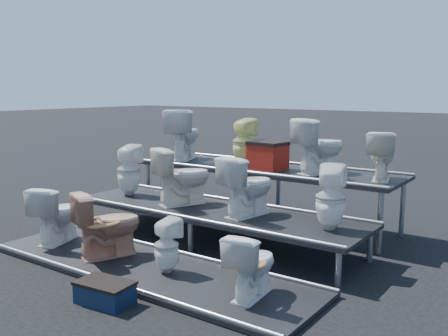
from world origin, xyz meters
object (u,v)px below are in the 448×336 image
Objects in this scene: toilet_6 at (248,186)px; toilet_3 at (252,264)px; toilet_7 at (331,197)px; toilet_5 at (183,176)px; toilet_1 at (108,224)px; toilet_0 at (57,214)px; toilet_8 at (184,134)px; red_crate at (268,157)px; toilet_10 at (320,146)px; toilet_11 at (381,155)px; toilet_4 at (129,170)px; toilet_2 at (167,245)px; step_stool at (105,294)px; toilet_9 at (243,142)px.

toilet_3 is at bearing 134.53° from toilet_6.
toilet_5 is at bearing -15.70° from toilet_7.
toilet_5 reaches higher than toilet_1.
toilet_0 is 2.74m from toilet_8.
toilet_10 is at bearing 12.66° from red_crate.
toilet_7 is 1.35m from toilet_11.
toilet_11 reaches higher than toilet_4.
toilet_5 is (-1.95, 1.30, 0.48)m from toilet_3.
toilet_8 reaches higher than toilet_10.
toilet_6 is (2.13, 0.00, 0.00)m from toilet_4.
toilet_1 is at bearing 7.52° from toilet_2.
red_crate reaches higher than step_stool.
toilet_10 reaches higher than toilet_1.
toilet_11 is at bearing -168.85° from toilet_4.
toilet_5 is at bearing -111.18° from red_crate.
toilet_10 is 3.70m from step_stool.
toilet_1 is 2.03m from toilet_3.
toilet_5 is 1.73m from toilet_8.
toilet_10 is (1.30, 0.00, 0.02)m from toilet_9.
toilet_7 is at bearing -31.58° from red_crate.
toilet_0 is 2.09m from step_stool.
toilet_9 is at bearing -14.24° from toilet_11.
toilet_6 is (0.21, 1.30, 0.48)m from toilet_2.
toilet_2 is at bearing 135.96° from toilet_4.
toilet_3 is at bearing 67.67° from toilet_11.
toilet_11 reaches higher than toilet_2.
toilet_9 is at bearing -132.13° from toilet_0.
toilet_5 is (1.06, 0.00, 0.02)m from toilet_4.
toilet_0 is 1.16× the size of toilet_11.
toilet_6 reaches higher than toilet_1.
toilet_9 is (0.23, 2.60, 0.77)m from toilet_1.
toilet_7 reaches higher than toilet_0.
toilet_6 is at bearing 95.64° from toilet_10.
step_stool is (-0.25, -2.15, -0.75)m from toilet_6.
toilet_2 is 1.63m from toilet_5.
toilet_0 is at bearing 41.72° from toilet_6.
toilet_10 is at bearing -173.52° from toilet_9.
toilet_8 is 1.09× the size of toilet_10.
toilet_10 reaches higher than toilet_5.
toilet_1 is 1.05× the size of toilet_7.
toilet_2 is 0.79× the size of toilet_4.
toilet_11 is at bearing 60.64° from step_stool.
toilet_8 is at bearing -45.55° from toilet_3.
toilet_10 is (1.45, 1.30, 0.39)m from toilet_5.
toilet_8 reaches higher than toilet_0.
toilet_7 reaches higher than toilet_2.
toilet_3 is 0.84× the size of toilet_6.
toilet_10 is at bearing 73.91° from step_stool.
toilet_10 is at bearing -76.08° from toilet_7.
toilet_9 is at bearing -72.00° from toilet_1.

